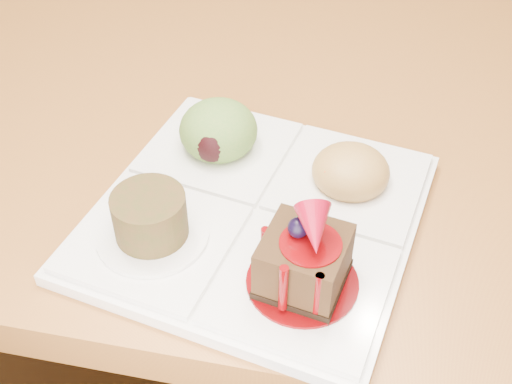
# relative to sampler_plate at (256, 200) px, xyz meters

# --- Properties ---
(ground) EXTENTS (6.00, 6.00, 0.00)m
(ground) POSITION_rel_sampler_plate_xyz_m (-0.14, 0.75, -0.77)
(ground) COLOR #4F3216
(sampler_plate) EXTENTS (0.32, 0.32, 0.11)m
(sampler_plate) POSITION_rel_sampler_plate_xyz_m (0.00, 0.00, 0.00)
(sampler_plate) COLOR white
(sampler_plate) RESTS_ON dining_table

